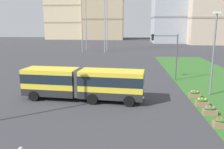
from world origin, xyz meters
TOP-DOWN VIEW (x-y plane):
  - articulated_bus at (-2.64, 13.17)m, footprint 12.02×3.82m
  - flower_planter_2 at (8.36, 7.33)m, footprint 1.10×0.56m
  - flower_planter_3 at (8.36, 9.76)m, footprint 1.10×0.56m
  - flower_planter_4 at (8.36, 11.87)m, footprint 1.10×0.56m
  - flower_planter_5 at (8.36, 14.35)m, footprint 1.10×0.56m
  - traffic_light_far_right at (6.83, 22.00)m, footprint 3.54×0.28m
  - streetlight_median at (10.26, 15.48)m, footprint 0.70×0.28m

SIDE VIEW (x-z plane):
  - flower_planter_2 at x=8.36m, z-range 0.06..0.80m
  - flower_planter_3 at x=8.36m, z-range 0.06..0.80m
  - flower_planter_4 at x=8.36m, z-range 0.06..0.80m
  - flower_planter_5 at x=8.36m, z-range 0.06..0.80m
  - articulated_bus at x=-2.64m, z-range 0.15..3.15m
  - traffic_light_far_right at x=6.83m, z-range 1.11..7.15m
  - streetlight_median at x=10.26m, z-range 0.44..8.91m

